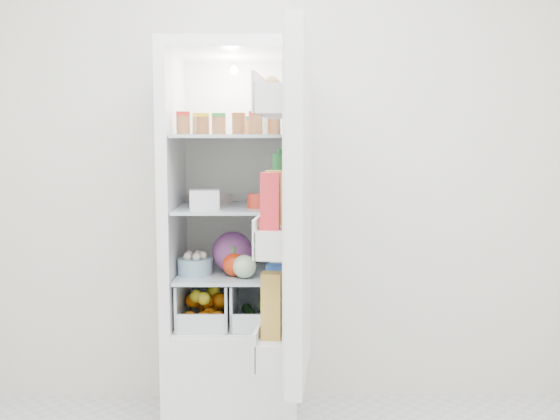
{
  "coord_description": "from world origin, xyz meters",
  "views": [
    {
      "loc": [
        0.02,
        -1.72,
        1.35
      ],
      "look_at": [
        0.03,
        0.95,
        1.06
      ],
      "focal_mm": 40.0,
      "sensor_mm": 36.0,
      "label": 1
    }
  ],
  "objects_px": {
    "red_cabbage": "(233,252)",
    "mushroom_bowl": "(195,266)",
    "fridge_door": "(292,212)",
    "refrigerator": "(233,285)"
  },
  "relations": [
    {
      "from": "red_cabbage",
      "to": "mushroom_bowl",
      "type": "xyz_separation_m",
      "value": [
        -0.17,
        -0.05,
        -0.06
      ]
    },
    {
      "from": "mushroom_bowl",
      "to": "fridge_door",
      "type": "height_order",
      "value": "fridge_door"
    },
    {
      "from": "red_cabbage",
      "to": "fridge_door",
      "type": "xyz_separation_m",
      "value": [
        0.27,
        -0.55,
        0.25
      ]
    },
    {
      "from": "red_cabbage",
      "to": "mushroom_bowl",
      "type": "relative_size",
      "value": 1.2
    },
    {
      "from": "refrigerator",
      "to": "fridge_door",
      "type": "relative_size",
      "value": 1.38
    },
    {
      "from": "refrigerator",
      "to": "mushroom_bowl",
      "type": "relative_size",
      "value": 11.3
    },
    {
      "from": "mushroom_bowl",
      "to": "refrigerator",
      "type": "bearing_deg",
      "value": 39.45
    },
    {
      "from": "refrigerator",
      "to": "mushroom_bowl",
      "type": "distance_m",
      "value": 0.24
    },
    {
      "from": "fridge_door",
      "to": "red_cabbage",
      "type": "bearing_deg",
      "value": 31.47
    },
    {
      "from": "mushroom_bowl",
      "to": "fridge_door",
      "type": "distance_m",
      "value": 0.73
    }
  ]
}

